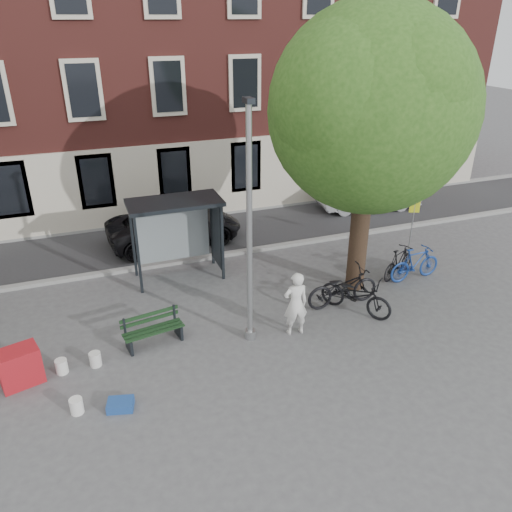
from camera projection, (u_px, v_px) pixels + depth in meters
The scene contains 22 objects.
ground at pixel (250, 338), 13.14m from camera, with size 90.00×90.00×0.00m, color #4C4C4F.
road at pixel (189, 238), 19.05m from camera, with size 40.00×4.00×0.01m, color #28282B.
curb_near at pixel (202, 258), 17.34m from camera, with size 40.00×0.25×0.12m, color gray.
curb_far at pixel (178, 218), 20.72m from camera, with size 40.00×0.25×0.12m, color gray.
building_row at pixel (146, 33), 21.09m from camera, with size 30.00×8.00×14.00m, color brown.
lamppost at pixel (249, 242), 11.93m from camera, with size 0.28×0.35×6.11m.
tree_right at pixel (375, 102), 13.12m from camera, with size 5.76×5.60×8.20m.
bus_shelter at pixel (188, 219), 15.59m from camera, with size 2.85×1.45×2.62m.
painter at pixel (296, 304), 12.97m from camera, with size 0.66×0.43×1.80m, color silver.
bench at pixel (153, 331), 12.79m from camera, with size 1.61×0.75×0.80m.
bike_a at pixel (343, 287), 14.41m from camera, with size 0.77×2.21×1.16m, color black.
bike_b at pixel (415, 264), 15.84m from camera, with size 0.53×1.86×1.12m, color navy.
bike_c at pixel (356, 295), 14.06m from camera, with size 0.75×2.14×1.12m, color black.
bike_d at pixel (399, 262), 16.04m from camera, with size 0.48×1.69×1.01m, color black.
car_dark at pixel (175, 225), 18.40m from camera, with size 2.26×4.91×1.36m, color black.
car_silver at pixel (368, 193), 21.67m from camera, with size 1.54×4.41×1.45m, color #A9ABB0.
red_stand at pixel (20, 367), 11.35m from camera, with size 0.90×0.60×0.90m, color #A8161E.
blue_crate at pixel (121, 405), 10.74m from camera, with size 0.55×0.40×0.20m, color #1F458E.
bucket_a at pixel (77, 406), 10.59m from camera, with size 0.28×0.28×0.36m, color white.
bucket_b at pixel (62, 366), 11.79m from camera, with size 0.28×0.28×0.36m, color white.
bucket_c at pixel (95, 359), 12.03m from camera, with size 0.28×0.28×0.36m, color silver.
notice_sign at pixel (414, 214), 17.10m from camera, with size 0.34×0.16×2.05m.
Camera 1 is at (-3.62, -10.28, 7.65)m, focal length 35.00 mm.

